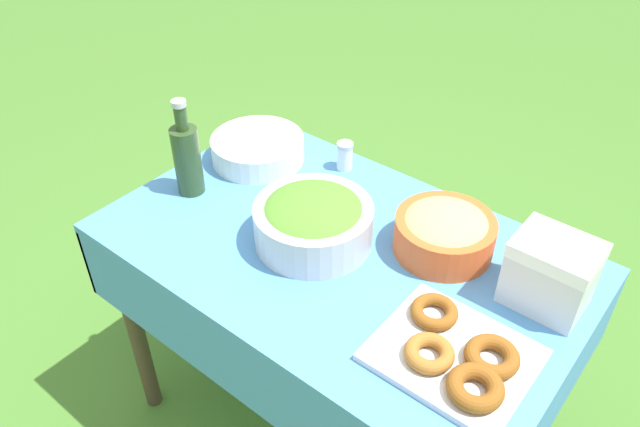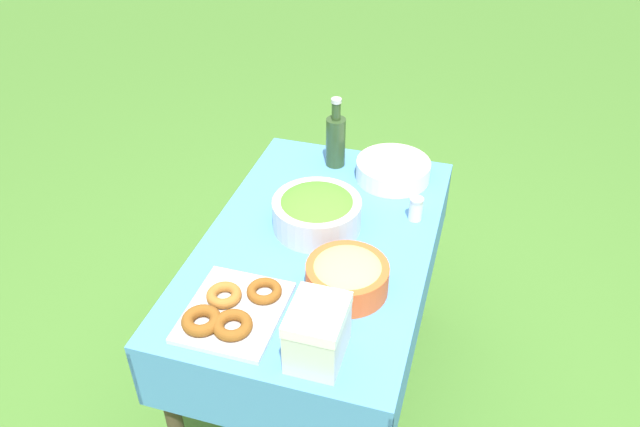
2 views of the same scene
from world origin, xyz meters
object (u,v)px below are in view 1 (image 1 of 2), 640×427
(donut_platter, at_px, (457,355))
(plate_stack, at_px, (258,149))
(pasta_bowl, at_px, (445,231))
(salad_bowl, at_px, (313,220))
(cooler_box, at_px, (551,273))
(olive_oil_bottle, at_px, (187,157))

(donut_platter, bearing_deg, plate_stack, 160.27)
(pasta_bowl, bearing_deg, salad_bowl, -147.14)
(salad_bowl, relative_size, pasta_bowl, 1.21)
(pasta_bowl, bearing_deg, plate_stack, 178.85)
(plate_stack, distance_m, cooler_box, 0.89)
(salad_bowl, distance_m, pasta_bowl, 0.32)
(donut_platter, relative_size, olive_oil_bottle, 1.12)
(salad_bowl, relative_size, plate_stack, 1.08)
(pasta_bowl, distance_m, donut_platter, 0.35)
(pasta_bowl, distance_m, plate_stack, 0.63)
(plate_stack, bearing_deg, salad_bowl, -27.03)
(olive_oil_bottle, height_order, cooler_box, olive_oil_bottle)
(pasta_bowl, bearing_deg, donut_platter, -55.35)
(salad_bowl, xyz_separation_m, pasta_bowl, (0.27, 0.17, -0.01))
(plate_stack, distance_m, olive_oil_bottle, 0.24)
(plate_stack, xyz_separation_m, cooler_box, (0.89, -0.02, 0.05))
(salad_bowl, bearing_deg, pasta_bowl, 32.86)
(pasta_bowl, xyz_separation_m, olive_oil_bottle, (-0.66, -0.22, 0.05))
(salad_bowl, relative_size, olive_oil_bottle, 1.06)
(olive_oil_bottle, bearing_deg, pasta_bowl, 18.14)
(donut_platter, distance_m, plate_stack, 0.88)
(donut_platter, relative_size, cooler_box, 1.78)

